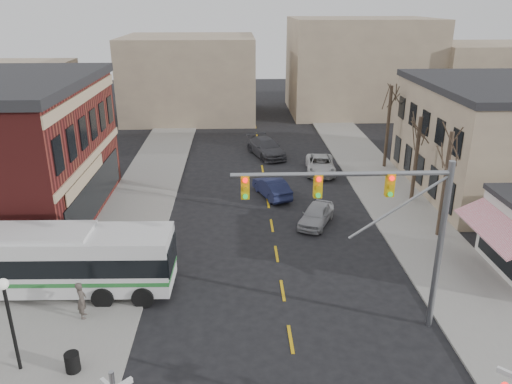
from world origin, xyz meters
TOP-DOWN VIEW (x-y plane):
  - ground at (0.00, 0.00)m, footprint 160.00×160.00m
  - sidewalk_west at (-9.50, 20.00)m, footprint 5.00×60.00m
  - sidewalk_east at (9.50, 20.00)m, footprint 5.00×60.00m
  - tree_east_a at (10.50, 12.00)m, footprint 0.28×0.28m
  - tree_east_b at (10.80, 18.00)m, footprint 0.28×0.28m
  - tree_east_c at (11.00, 26.00)m, footprint 0.28×0.28m
  - transit_bus at (-12.16, 6.33)m, footprint 13.13×3.18m
  - traffic_signal_mast at (3.94, 2.82)m, footprint 9.24×0.30m
  - street_lamp at (-11.23, 0.44)m, footprint 0.44×0.44m
  - trash_bin at (-9.03, 0.23)m, footprint 0.60×0.60m
  - car_a at (2.99, 14.14)m, footprint 3.24×4.43m
  - car_b at (0.37, 19.34)m, footprint 2.94×4.74m
  - car_c at (5.00, 24.79)m, footprint 2.89×5.38m
  - car_d at (0.56, 29.99)m, footprint 4.07×6.21m
  - pedestrian_near at (-9.64, 3.93)m, footprint 0.55×0.74m
  - pedestrian_far at (-10.99, 8.61)m, footprint 0.95×0.87m

SIDE VIEW (x-z plane):
  - ground at x=0.00m, z-range 0.00..0.00m
  - sidewalk_west at x=-9.50m, z-range 0.00..0.12m
  - sidewalk_east at x=9.50m, z-range 0.00..0.12m
  - trash_bin at x=-9.03m, z-range 0.12..0.94m
  - car_a at x=2.99m, z-range 0.00..1.40m
  - car_c at x=5.00m, z-range 0.00..1.44m
  - car_b at x=0.37m, z-range 0.00..1.48m
  - car_d at x=0.56m, z-range 0.00..1.67m
  - pedestrian_far at x=-10.99m, z-range 0.12..1.69m
  - pedestrian_near at x=-9.64m, z-range 0.12..1.97m
  - transit_bus at x=-12.16m, z-range 0.21..3.57m
  - street_lamp at x=-11.23m, z-range 1.03..5.22m
  - tree_east_b at x=10.80m, z-range 0.12..6.42m
  - tree_east_a at x=10.50m, z-range 0.12..6.87m
  - tree_east_c at x=11.00m, z-range 0.12..7.32m
  - traffic_signal_mast at x=3.94m, z-range 1.70..9.70m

